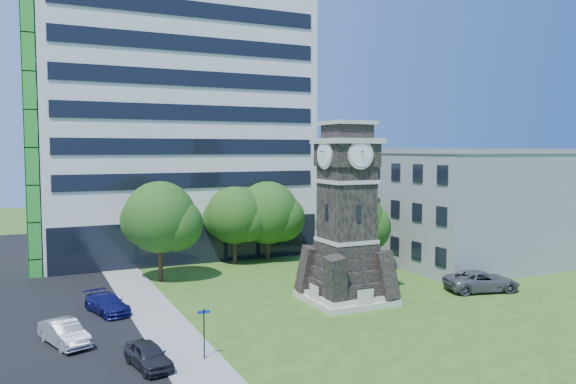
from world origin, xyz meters
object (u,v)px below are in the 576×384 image
clock_tower (346,224)px  street_sign (204,328)px  car_street_mid (64,333)px  car_east_lot (482,281)px  car_street_south (148,355)px  car_street_north (107,304)px  park_bench (335,296)px

clock_tower → street_sign: bearing=-152.0°
car_street_mid → car_east_lot: 28.37m
car_street_mid → street_sign: (6.10, -5.20, 0.94)m
clock_tower → car_street_south: size_ratio=3.47×
clock_tower → car_east_lot: 11.48m
car_street_north → street_sign: 10.82m
car_street_south → car_street_north: size_ratio=0.85×
car_street_north → street_sign: (3.28, -10.27, 0.99)m
clock_tower → car_street_north: (-15.16, 3.94, -4.68)m
car_east_lot → street_sign: street_sign is taller
car_street_north → car_street_mid: bearing=-135.7°
park_bench → street_sign: bearing=-136.3°
car_street_south → street_sign: street_sign is taller
clock_tower → car_street_north: clock_tower is taller
car_street_north → street_sign: street_sign is taller
car_street_south → street_sign: (2.69, -0.17, 1.00)m
clock_tower → park_bench: size_ratio=6.31×
car_street_north → park_bench: (14.16, -4.22, -0.07)m
car_street_south → street_sign: 2.87m
clock_tower → car_street_north: size_ratio=2.94×
car_street_south → car_east_lot: size_ratio=0.65×
park_bench → street_sign: street_sign is taller
car_street_mid → park_bench: size_ratio=2.05×
car_east_lot → street_sign: (-22.25, -4.40, 0.85)m
car_street_mid → street_sign: bearing=-59.6°
car_street_south → clock_tower: bearing=12.2°
car_street_mid → park_bench: bearing=-16.3°
clock_tower → street_sign: 13.96m
park_bench → street_sign: (-10.89, -6.05, 1.07)m
car_street_north → park_bench: bearing=-33.1°
clock_tower → car_street_mid: size_ratio=3.08×
clock_tower → car_street_north: 16.35m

